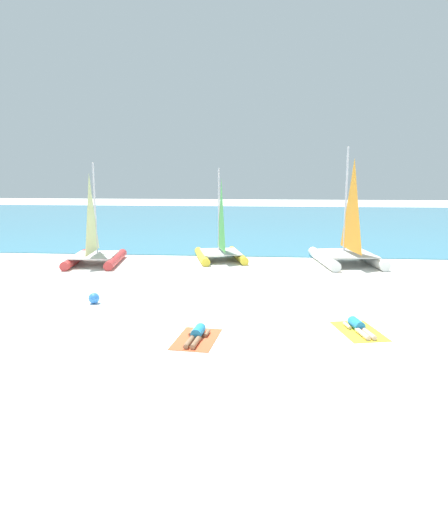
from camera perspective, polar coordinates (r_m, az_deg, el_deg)
ground_plane at (r=24.08m, az=0.98°, el=-0.95°), size 120.00×120.00×0.00m
ocean_water at (r=45.97m, az=3.03°, el=4.28°), size 120.00×40.00×0.05m
sailboat_white at (r=24.76m, az=14.66°, el=1.08°), size 3.51×4.89×5.89m
sailboat_red at (r=24.79m, az=-15.34°, el=0.79°), size 2.96×4.19×5.11m
sailboat_yellow at (r=25.02m, az=-0.45°, el=1.13°), size 3.20×4.17×4.82m
towel_left at (r=13.36m, az=-3.33°, el=-9.97°), size 1.28×2.00×0.01m
sunbather_left at (r=13.38m, az=-3.27°, el=-9.37°), size 0.58×1.57×0.30m
towel_right at (r=14.52m, az=15.96°, el=-8.70°), size 1.50×2.10×0.01m
sunbather_right at (r=14.54m, az=15.88°, el=-8.15°), size 0.74×1.56×0.30m
beach_ball at (r=17.40m, az=-15.41°, el=-4.94°), size 0.39×0.39×0.39m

